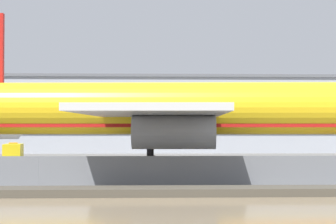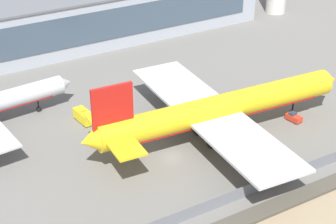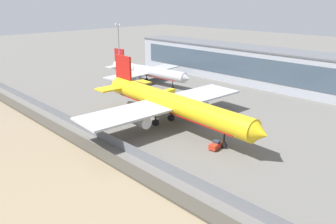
% 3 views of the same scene
% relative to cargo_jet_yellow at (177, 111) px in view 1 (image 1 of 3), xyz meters
% --- Properties ---
extents(ground_plane, '(500.00, 500.00, 0.00)m').
position_rel_cargo_jet_yellow_xyz_m(ground_plane, '(-10.47, -1.48, -5.90)').
color(ground_plane, '#66635E').
extents(shoreline_seawall, '(320.00, 3.00, 0.50)m').
position_rel_cargo_jet_yellow_xyz_m(shoreline_seawall, '(-10.47, -21.98, -5.65)').
color(shoreline_seawall, '#474238').
rests_on(shoreline_seawall, ground).
extents(perimeter_fence, '(280.00, 0.10, 2.26)m').
position_rel_cargo_jet_yellow_xyz_m(perimeter_fence, '(-10.47, -17.48, -4.77)').
color(perimeter_fence, slate).
rests_on(perimeter_fence, ground).
extents(cargo_jet_yellow, '(54.53, 47.01, 15.46)m').
position_rel_cargo_jet_yellow_xyz_m(cargo_jet_yellow, '(0.00, 0.00, 0.00)').
color(cargo_jet_yellow, yellow).
rests_on(cargo_jet_yellow, ground).
extents(ops_van, '(2.61, 5.38, 2.48)m').
position_rel_cargo_jet_yellow_xyz_m(ops_van, '(-19.15, 18.24, -4.62)').
color(ops_van, yellow).
rests_on(ops_van, ground).
extents(terminal_building, '(112.42, 14.78, 13.49)m').
position_rel_cargo_jet_yellow_xyz_m(terminal_building, '(-9.24, 54.87, 0.86)').
color(terminal_building, '#9EA3AD').
rests_on(terminal_building, ground).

